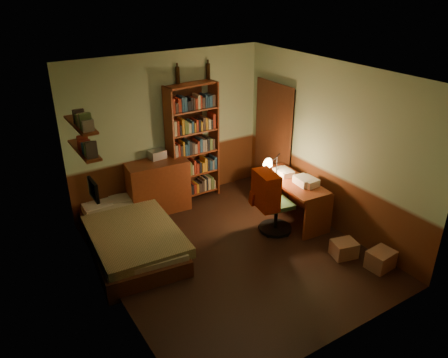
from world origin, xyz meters
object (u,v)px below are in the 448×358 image
bookshelf (193,143)px  bed (129,228)px  cardboard_box_a (381,259)px  desk (291,200)px  mini_stereo (157,154)px  office_chair (277,204)px  desk_lamp (277,161)px  cardboard_box_b (344,249)px  dresser (158,186)px

bookshelf → bed: bearing=-156.9°
bed → cardboard_box_a: bed is taller
bookshelf → desk: (0.97, -1.53, -0.68)m
desk → mini_stereo: bearing=140.4°
bed → office_chair: (2.10, -0.80, 0.16)m
cardboard_box_a → office_chair: bearing=111.8°
desk_lamp → cardboard_box_b: (0.11, -1.47, -0.87)m
desk_lamp → cardboard_box_b: 1.71m
bookshelf → office_chair: size_ratio=2.20×
bed → bookshelf: (1.56, 0.88, 0.72)m
desk → bed: bearing=170.1°
bookshelf → cardboard_box_a: bookshelf is taller
bed → mini_stereo: size_ratio=7.99×
bed → cardboard_box_b: bearing=-29.9°
dresser → office_chair: bearing=-46.2°
desk → office_chair: (-0.43, -0.16, 0.12)m
dresser → desk_lamp: bearing=-32.4°
bed → bookshelf: bearing=36.3°
desk → cardboard_box_a: bearing=-79.2°
bed → dresser: dresser is taller
office_chair → cardboard_box_b: bearing=-60.4°
bed → dresser: size_ratio=2.11×
desk → cardboard_box_b: (-0.03, -1.23, -0.24)m
bookshelf → desk_lamp: (0.83, -1.28, -0.05)m
office_chair → cardboard_box_b: size_ratio=2.82×
cardboard_box_a → dresser: bearing=121.1°
cardboard_box_a → cardboard_box_b: size_ratio=1.06×
bed → office_chair: bearing=-13.9°
desk → dresser: bearing=144.1°
office_chair → desk_lamp: bearing=63.3°
bookshelf → cardboard_box_a: (1.16, -3.22, -0.90)m
dresser → desk_lamp: size_ratio=1.81×
bed → desk_lamp: bearing=-2.7°
cardboard_box_a → cardboard_box_b: bearing=115.2°
bookshelf → cardboard_box_b: 3.05m
mini_stereo → cardboard_box_b: size_ratio=0.79×
bookshelf → cardboard_box_b: (0.94, -2.76, -0.92)m
mini_stereo → cardboard_box_a: 3.82m
bed → dresser: bearing=50.8°
bookshelf → desk: size_ratio=1.57×
cardboard_box_b → bed: bearing=143.1°
cardboard_box_b → dresser: bearing=122.0°
dresser → bed: bearing=-131.0°
desk → desk_lamp: size_ratio=2.37×
office_chair → cardboard_box_a: office_chair is taller
mini_stereo → cardboard_box_a: mini_stereo is taller
dresser → cardboard_box_a: 3.68m
bed → desk_lamp: size_ratio=3.80×
bed → office_chair: size_ratio=2.25×
desk_lamp → cardboard_box_a: size_ratio=1.57×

